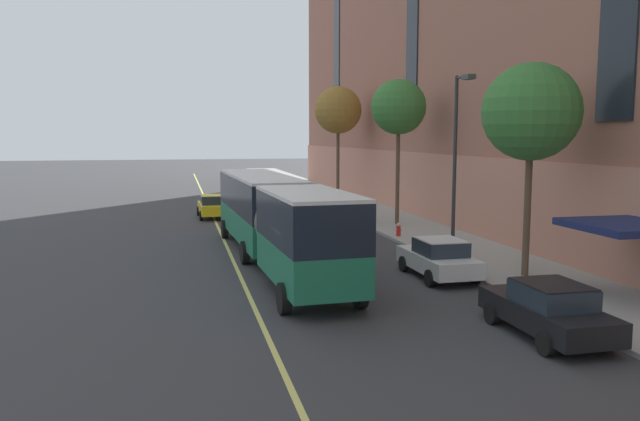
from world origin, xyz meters
TOP-DOWN VIEW (x-y plane):
  - ground_plane at (0.00, 0.00)m, footprint 260.00×260.00m
  - sidewalk at (9.20, 3.00)m, footprint 4.80×160.00m
  - city_bus at (-0.23, 6.15)m, footprint 3.56×18.27m
  - parked_car_white_1 at (5.61, 2.00)m, footprint 2.06×4.31m
  - parked_car_green_2 at (5.59, 18.12)m, footprint 2.02×4.38m
  - parked_car_black_3 at (5.60, -5.42)m, footprint 2.03×4.46m
  - taxi_cab at (-1.95, 22.24)m, footprint 2.11×4.28m
  - street_tree_mid_block at (8.80, 1.06)m, footprint 3.69×3.69m
  - street_tree_far_uptown at (8.80, 15.56)m, footprint 3.32×3.32m
  - street_tree_far_downtown at (8.80, 30.06)m, footprint 3.90×3.90m
  - street_lamp at (7.40, 4.39)m, footprint 0.36×1.48m
  - fire_hydrant at (7.30, 11.17)m, footprint 0.42×0.24m
  - lane_centerline at (-1.93, 3.00)m, footprint 0.16×140.00m

SIDE VIEW (x-z plane):
  - ground_plane at x=0.00m, z-range 0.00..0.00m
  - lane_centerline at x=-1.93m, z-range 0.00..0.01m
  - sidewalk at x=9.20m, z-range 0.00..0.15m
  - fire_hydrant at x=7.30m, z-range 0.13..0.85m
  - taxi_cab at x=-1.95m, z-range 0.00..1.56m
  - parked_car_green_2 at x=5.59m, z-range 0.00..1.56m
  - parked_car_white_1 at x=5.61m, z-range 0.00..1.56m
  - parked_car_black_3 at x=5.60m, z-range 0.00..1.56m
  - city_bus at x=-0.23m, z-range 0.29..3.95m
  - street_lamp at x=7.40m, z-range 0.96..8.86m
  - street_tree_mid_block at x=8.80m, z-range 2.34..10.46m
  - street_tree_far_uptown at x=8.80m, z-range 2.83..11.59m
  - street_tree_far_downtown at x=8.80m, z-range 2.89..12.33m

